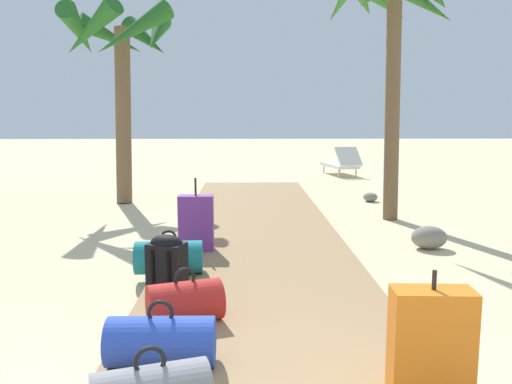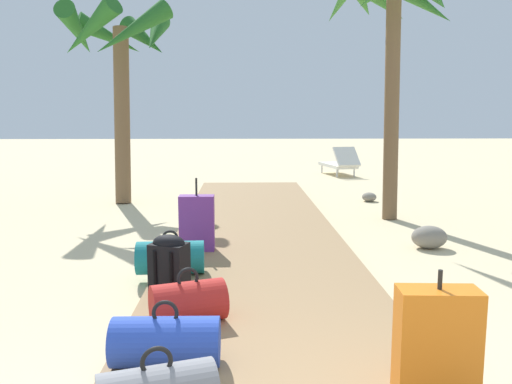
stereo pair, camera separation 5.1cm
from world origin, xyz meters
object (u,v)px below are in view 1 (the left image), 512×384
duffel_bag_red (185,302)px  suitcase_orange (431,347)px  duffel_bag_teal (169,257)px  palm_tree_far_left (119,50)px  duffel_bag_blue (161,341)px  lounge_chair (342,163)px  suitcase_purple (196,223)px  backpack_black (167,263)px  palm_tree_near_right (394,7)px

duffel_bag_red → suitcase_orange: size_ratio=0.83×
duffel_bag_teal → palm_tree_far_left: size_ratio=0.19×
duffel_bag_teal → duffel_bag_blue: (0.22, -1.90, -0.01)m
suitcase_orange → lounge_chair: 11.43m
lounge_chair → suitcase_purple: bearing=-111.3°
duffel_bag_teal → backpack_black: size_ratio=1.26×
lounge_chair → duffel_bag_blue: bearing=-106.0°
duffel_bag_red → duffel_bag_teal: 1.25m
backpack_black → palm_tree_near_right: palm_tree_near_right is taller
duffel_bag_blue → backpack_black: (-0.15, 1.29, 0.12)m
palm_tree_far_left → lounge_chair: (4.83, 4.24, -2.43)m
duffel_bag_red → duffel_bag_blue: size_ratio=0.93×
duffel_bag_teal → lounge_chair: bearing=69.6°
palm_tree_far_left → backpack_black: bearing=-73.6°
duffel_bag_teal → lounge_chair: size_ratio=0.41×
backpack_black → suitcase_orange: suitcase_orange is taller
suitcase_orange → palm_tree_near_right: 6.30m
lounge_chair → palm_tree_far_left: bearing=-138.7°
duffel_bag_red → lounge_chair: bearing=73.4°
palm_tree_far_left → suitcase_orange: bearing=-65.5°
palm_tree_near_right → lounge_chair: palm_tree_near_right is taller
duffel_bag_red → duffel_bag_teal: duffel_bag_teal is taller
suitcase_purple → backpack_black: size_ratio=1.57×
duffel_bag_blue → palm_tree_near_right: palm_tree_near_right is taller
suitcase_purple → palm_tree_near_right: palm_tree_near_right is taller
duffel_bag_blue → lounge_chair: 11.29m
palm_tree_near_right → suitcase_orange: bearing=-102.9°
suitcase_orange → lounge_chair: suitcase_orange is taller
suitcase_orange → palm_tree_far_left: 8.13m
duffel_bag_blue → palm_tree_near_right: 6.46m
duffel_bag_red → palm_tree_near_right: bearing=58.4°
duffel_bag_blue → palm_tree_near_right: size_ratio=0.17×
duffel_bag_teal → lounge_chair: (3.33, 8.95, 0.09)m
suitcase_purple → palm_tree_far_left: 4.80m
suitcase_purple → lounge_chair: 8.65m
suitcase_purple → palm_tree_far_left: bearing=113.7°
suitcase_orange → palm_tree_near_right: (1.25, 5.50, 2.81)m
duffel_bag_red → suitcase_orange: suitcase_orange is taller
palm_tree_far_left → lounge_chair: bearing=41.3°
duffel_bag_teal → duffel_bag_blue: duffel_bag_teal is taller
duffel_bag_teal → backpack_black: (0.07, -0.61, 0.12)m
duffel_bag_blue → palm_tree_far_left: palm_tree_far_left is taller
suitcase_purple → duffel_bag_blue: bearing=-89.2°
backpack_black → lounge_chair: bearing=71.2°
palm_tree_far_left → lounge_chair: size_ratio=2.18×
suitcase_orange → lounge_chair: (1.61, 11.31, -0.07)m
duffel_bag_teal → lounge_chair: lounge_chair is taller
duffel_bag_blue → lounge_chair: bearing=74.0°
suitcase_purple → palm_tree_far_left: palm_tree_far_left is taller
duffel_bag_red → palm_tree_near_right: 5.92m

